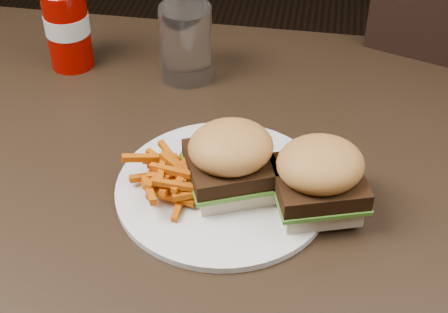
% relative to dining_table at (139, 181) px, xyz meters
% --- Properties ---
extents(dining_table, '(1.20, 0.80, 0.04)m').
position_rel_dining_table_xyz_m(dining_table, '(0.00, 0.00, 0.00)').
color(dining_table, black).
rests_on(dining_table, ground).
extents(plate, '(0.27, 0.27, 0.01)m').
position_rel_dining_table_xyz_m(plate, '(0.12, -0.02, 0.03)').
color(plate, white).
rests_on(plate, dining_table).
extents(sandwich_half_a, '(0.12, 0.12, 0.02)m').
position_rel_dining_table_xyz_m(sandwich_half_a, '(0.13, -0.03, 0.04)').
color(sandwich_half_a, beige).
rests_on(sandwich_half_a, plate).
extents(sandwich_half_b, '(0.11, 0.11, 0.02)m').
position_rel_dining_table_xyz_m(sandwich_half_b, '(0.23, -0.04, 0.04)').
color(sandwich_half_b, beige).
rests_on(sandwich_half_b, plate).
extents(fries_pile, '(0.11, 0.11, 0.04)m').
position_rel_dining_table_xyz_m(fries_pile, '(0.06, -0.03, 0.05)').
color(fries_pile, '#C4660A').
rests_on(fries_pile, plate).
extents(ketchup_bottle, '(0.07, 0.07, 0.13)m').
position_rel_dining_table_xyz_m(ketchup_bottle, '(-0.17, 0.23, 0.08)').
color(ketchup_bottle, '#990500').
rests_on(ketchup_bottle, dining_table).
extents(tumbler, '(0.10, 0.10, 0.12)m').
position_rel_dining_table_xyz_m(tumbler, '(0.02, 0.23, 0.08)').
color(tumbler, white).
rests_on(tumbler, dining_table).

